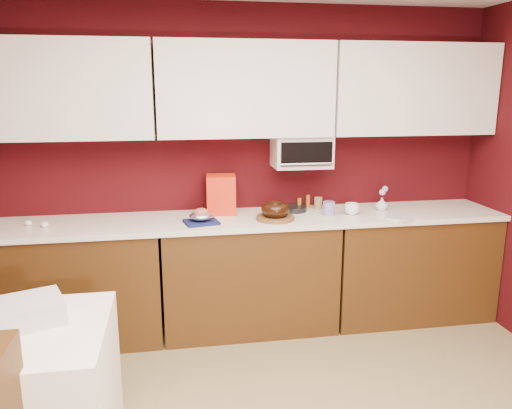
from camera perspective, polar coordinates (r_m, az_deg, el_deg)
The scene contains 31 objects.
wall_back at distance 4.04m, azimuth -1.56°, elevation 4.46°, with size 4.00×0.02×2.50m, color #3C080B.
base_cabinet_left at distance 3.99m, azimuth -20.35°, elevation -8.70°, with size 1.31×0.58×0.86m, color #45290D.
base_cabinet_center at distance 3.96m, azimuth -0.85°, elevation -8.04°, with size 1.31×0.58×0.86m, color #45290D.
base_cabinet_right at distance 4.35m, azimuth 16.91°, elevation -6.64°, with size 1.31×0.58×0.86m, color #45290D.
countertop at distance 3.82m, azimuth -0.87°, elevation -1.73°, with size 4.00×0.62×0.04m, color white.
upper_cabinet_left at distance 3.87m, azimuth -21.66°, elevation 12.10°, with size 1.31×0.33×0.70m, color white.
upper_cabinet_center at distance 3.83m, azimuth -1.26°, elevation 12.99°, with size 1.31×0.33×0.70m, color white.
upper_cabinet_right at distance 4.24m, azimuth 17.33°, elevation 12.43°, with size 1.31×0.33×0.70m, color white.
toaster_oven at distance 3.97m, azimuth 5.20°, elevation 6.08°, with size 0.45×0.30×0.25m, color white.
toaster_oven_door at distance 3.82m, azimuth 5.81°, elevation 5.78°, with size 0.40×0.02×0.18m, color black.
toaster_oven_handle at distance 3.82m, azimuth 5.84°, elevation 4.64°, with size 0.02×0.02×0.42m, color silver.
dining_table at distance 2.87m, azimuth -26.70°, elevation -19.56°, with size 1.00×0.80×0.75m, color white.
cake_base at distance 3.74m, azimuth 2.23°, elevation -1.55°, with size 0.29×0.29×0.03m, color brown.
bundt_cake at distance 3.72m, azimuth 2.24°, elevation -0.55°, with size 0.21×0.21×0.09m, color black.
navy_towel at distance 3.66m, azimuth -6.27°, elevation -2.01°, with size 0.24×0.20×0.02m, color #141C4D.
foil_ham_nest at distance 3.65m, azimuth -6.29°, elevation -1.31°, with size 0.17×0.15×0.06m, color white.
roasted_ham at distance 3.64m, azimuth -6.30°, elevation -0.93°, with size 0.11×0.09×0.07m, color #B85954.
pandoro_box at distance 3.90m, azimuth -4.00°, elevation 1.16°, with size 0.22×0.20×0.30m, color red.
dark_pan at distance 4.01m, azimuth 4.28°, elevation -0.47°, with size 0.21×0.21×0.04m, color black.
coffee_mug at distance 3.94m, azimuth 10.89°, elevation -0.38°, with size 0.10×0.10×0.11m, color white.
blue_jar at distance 3.89m, azimuth 8.32°, elevation -0.46°, with size 0.09×0.09×0.11m, color navy.
flower_vase at distance 4.14m, azimuth 14.18°, elevation 0.16°, with size 0.08×0.08×0.12m, color silver.
flower_pink at distance 4.12m, azimuth 14.25°, elevation 1.37°, with size 0.05×0.05×0.05m, color pink.
flower_blue at distance 4.15m, azimuth 14.53°, elevation 1.74°, with size 0.05×0.05×0.05m, color #7F9FCC.
china_plate at distance 3.94m, azimuth 16.13°, elevation -1.41°, with size 0.21×0.21×0.01m, color white.
amber_bottle at distance 4.06m, azimuth 4.97°, elevation 0.08°, with size 0.03×0.03×0.09m, color brown.
paper_cup at distance 4.09m, azimuth 7.12°, elevation 0.16°, with size 0.06×0.06×0.10m, color olive.
egg_left at distance 3.83m, azimuth -22.99°, elevation -2.12°, with size 0.05×0.04×0.04m, color white.
egg_right at distance 3.92m, azimuth -24.58°, elevation -1.94°, with size 0.05×0.04×0.04m, color white.
newspaper_stack at distance 2.71m, azimuth -24.72°, elevation -11.03°, with size 0.32×0.27×0.11m, color silver.
amber_bottle_tall at distance 4.10m, azimuth 5.95°, elevation 0.32°, with size 0.03×0.03×0.11m, color brown.
Camera 1 is at (-0.56, -1.71, 1.86)m, focal length 35.00 mm.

